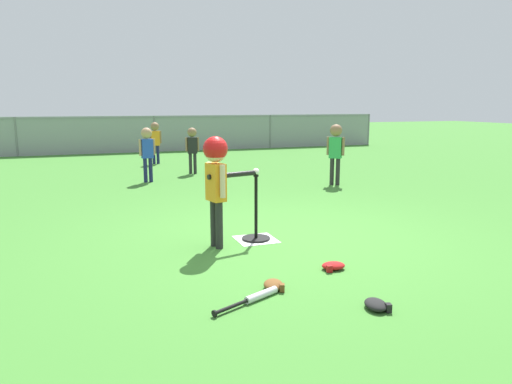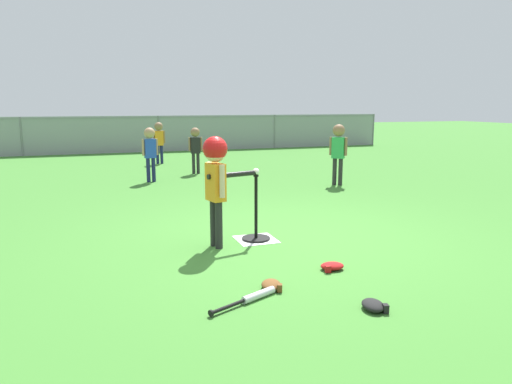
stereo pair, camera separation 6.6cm
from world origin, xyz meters
name	(u,v)px [view 1 (the left image)]	position (x,y,z in m)	size (l,w,h in m)	color
ground_plane	(287,238)	(0.00, 0.00, 0.00)	(60.00, 60.00, 0.00)	#3D7A2D
home_plate	(256,239)	(-0.36, 0.06, 0.00)	(0.44, 0.44, 0.01)	white
batting_tee	(256,229)	(-0.36, 0.06, 0.12)	(0.32, 0.32, 0.74)	black
baseball_on_tee	(256,171)	(-0.36, 0.06, 0.78)	(0.07, 0.07, 0.07)	white
batter_child	(216,169)	(-0.85, -0.06, 0.85)	(0.63, 0.33, 1.19)	#262626
fielder_near_left	(155,137)	(-0.43, 7.40, 0.68)	(0.32, 0.21, 1.06)	#191E4C
fielder_deep_left	(147,147)	(-0.99, 4.55, 0.69)	(0.31, 0.21, 1.07)	#191E4C
fielder_deep_right	(192,144)	(0.08, 5.36, 0.65)	(0.30, 0.20, 1.01)	#262626
fielder_deep_center	(336,146)	(2.31, 3.02, 0.74)	(0.27, 0.25, 1.15)	#262626
spare_bat_silver	(255,297)	(-0.94, -1.53, 0.03)	(0.61, 0.32, 0.06)	silver
glove_by_plate	(376,305)	(-0.14, -1.98, 0.04)	(0.21, 0.25, 0.07)	black
glove_near_bats	(274,285)	(-0.72, -1.35, 0.04)	(0.23, 0.26, 0.07)	brown
glove_tossed_aside	(333,266)	(-0.02, -1.11, 0.04)	(0.24, 0.19, 0.07)	#B21919
outfield_fence	(154,133)	(0.00, 10.60, 0.62)	(16.06, 0.06, 1.15)	slate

